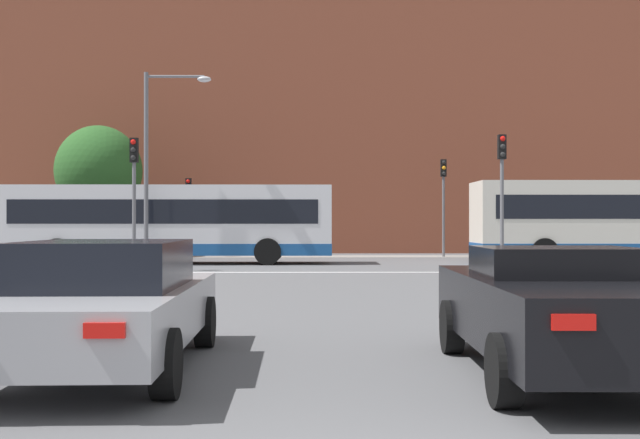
{
  "coord_description": "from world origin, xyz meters",
  "views": [
    {
      "loc": [
        -0.31,
        -3.74,
        1.58
      ],
      "look_at": [
        -0.04,
        26.47,
        1.69
      ],
      "focal_mm": 45.0,
      "sensor_mm": 36.0,
      "label": 1
    }
  ],
  "objects_px": {
    "bus_crossing_trailing": "(632,219)",
    "pedestrian_walking_east": "(120,235)",
    "car_saloon_left": "(105,303)",
    "bus_crossing_lead": "(169,222)",
    "car_roadster_right": "(560,308)",
    "pedestrian_waiting": "(155,237)",
    "street_lamp_junction": "(158,146)",
    "traffic_light_near_left": "(134,182)",
    "traffic_light_far_right": "(444,192)",
    "traffic_light_far_left": "(188,203)",
    "traffic_light_near_right": "(502,180)"
  },
  "relations": [
    {
      "from": "street_lamp_junction",
      "to": "pedestrian_waiting",
      "type": "xyz_separation_m",
      "value": [
        -1.69,
        7.98,
        -3.43
      ]
    },
    {
      "from": "bus_crossing_lead",
      "to": "street_lamp_junction",
      "type": "relative_size",
      "value": 1.78
    },
    {
      "from": "traffic_light_near_left",
      "to": "traffic_light_far_right",
      "type": "distance_m",
      "value": 15.93
    },
    {
      "from": "bus_crossing_trailing",
      "to": "car_saloon_left",
      "type": "bearing_deg",
      "value": -33.17
    },
    {
      "from": "car_saloon_left",
      "to": "bus_crossing_trailing",
      "type": "bearing_deg",
      "value": 55.73
    },
    {
      "from": "car_roadster_right",
      "to": "bus_crossing_trailing",
      "type": "bearing_deg",
      "value": 67.64
    },
    {
      "from": "bus_crossing_trailing",
      "to": "traffic_light_far_left",
      "type": "height_order",
      "value": "traffic_light_far_left"
    },
    {
      "from": "car_saloon_left",
      "to": "traffic_light_near_right",
      "type": "distance_m",
      "value": 19.39
    },
    {
      "from": "car_roadster_right",
      "to": "bus_crossing_trailing",
      "type": "distance_m",
      "value": 24.88
    },
    {
      "from": "bus_crossing_lead",
      "to": "street_lamp_junction",
      "type": "height_order",
      "value": "street_lamp_junction"
    },
    {
      "from": "bus_crossing_trailing",
      "to": "pedestrian_waiting",
      "type": "height_order",
      "value": "bus_crossing_trailing"
    },
    {
      "from": "bus_crossing_trailing",
      "to": "pedestrian_waiting",
      "type": "distance_m",
      "value": 20.64
    },
    {
      "from": "traffic_light_far_left",
      "to": "traffic_light_far_right",
      "type": "distance_m",
      "value": 11.76
    },
    {
      "from": "bus_crossing_lead",
      "to": "pedestrian_walking_east",
      "type": "xyz_separation_m",
      "value": [
        -3.45,
        6.6,
        -0.6
      ]
    },
    {
      "from": "traffic_light_near_left",
      "to": "traffic_light_far_left",
      "type": "bearing_deg",
      "value": 89.42
    },
    {
      "from": "street_lamp_junction",
      "to": "bus_crossing_lead",
      "type": "bearing_deg",
      "value": 87.5
    },
    {
      "from": "bus_crossing_lead",
      "to": "traffic_light_near_right",
      "type": "xyz_separation_m",
      "value": [
        11.69,
        -4.86,
        1.37
      ]
    },
    {
      "from": "street_lamp_junction",
      "to": "car_roadster_right",
      "type": "bearing_deg",
      "value": -68.67
    },
    {
      "from": "bus_crossing_lead",
      "to": "pedestrian_waiting",
      "type": "relative_size",
      "value": 7.94
    },
    {
      "from": "bus_crossing_lead",
      "to": "traffic_light_far_left",
      "type": "height_order",
      "value": "traffic_light_far_left"
    },
    {
      "from": "traffic_light_near_left",
      "to": "traffic_light_far_right",
      "type": "xyz_separation_m",
      "value": [
        11.86,
        10.64,
        0.09
      ]
    },
    {
      "from": "bus_crossing_trailing",
      "to": "pedestrian_waiting",
      "type": "bearing_deg",
      "value": -107.05
    },
    {
      "from": "car_roadster_right",
      "to": "pedestrian_walking_east",
      "type": "height_order",
      "value": "pedestrian_walking_east"
    },
    {
      "from": "car_saloon_left",
      "to": "pedestrian_waiting",
      "type": "relative_size",
      "value": 3.14
    },
    {
      "from": "pedestrian_walking_east",
      "to": "bus_crossing_lead",
      "type": "bearing_deg",
      "value": 5.04
    },
    {
      "from": "car_roadster_right",
      "to": "bus_crossing_trailing",
      "type": "relative_size",
      "value": 0.38
    },
    {
      "from": "bus_crossing_trailing",
      "to": "pedestrian_walking_east",
      "type": "height_order",
      "value": "bus_crossing_trailing"
    },
    {
      "from": "street_lamp_junction",
      "to": "pedestrian_walking_east",
      "type": "relative_size",
      "value": 4.12
    },
    {
      "from": "car_saloon_left",
      "to": "bus_crossing_lead",
      "type": "bearing_deg",
      "value": 97.38
    },
    {
      "from": "car_saloon_left",
      "to": "traffic_light_near_right",
      "type": "height_order",
      "value": "traffic_light_near_right"
    },
    {
      "from": "traffic_light_near_left",
      "to": "street_lamp_junction",
      "type": "relative_size",
      "value": 0.62
    },
    {
      "from": "traffic_light_near_left",
      "to": "traffic_light_near_right",
      "type": "bearing_deg",
      "value": -0.9
    },
    {
      "from": "bus_crossing_lead",
      "to": "traffic_light_near_left",
      "type": "distance_m",
      "value": 4.86
    },
    {
      "from": "car_roadster_right",
      "to": "pedestrian_walking_east",
      "type": "xyz_separation_m",
      "value": [
        -11.53,
        29.2,
        0.3
      ]
    },
    {
      "from": "car_saloon_left",
      "to": "bus_crossing_lead",
      "type": "height_order",
      "value": "bus_crossing_lead"
    },
    {
      "from": "pedestrian_waiting",
      "to": "street_lamp_junction",
      "type": "bearing_deg",
      "value": -20.24
    },
    {
      "from": "traffic_light_far_left",
      "to": "traffic_light_far_right",
      "type": "height_order",
      "value": "traffic_light_far_right"
    },
    {
      "from": "car_saloon_left",
      "to": "traffic_light_near_left",
      "type": "relative_size",
      "value": 1.14
    },
    {
      "from": "traffic_light_far_left",
      "to": "street_lamp_junction",
      "type": "distance_m",
      "value": 8.0
    },
    {
      "from": "traffic_light_far_right",
      "to": "traffic_light_near_right",
      "type": "bearing_deg",
      "value": -89.31
    },
    {
      "from": "traffic_light_far_left",
      "to": "bus_crossing_lead",
      "type": "bearing_deg",
      "value": -88.26
    },
    {
      "from": "car_roadster_right",
      "to": "bus_crossing_lead",
      "type": "xyz_separation_m",
      "value": [
        -8.08,
        22.6,
        0.9
      ]
    },
    {
      "from": "traffic_light_near_right",
      "to": "pedestrian_walking_east",
      "type": "bearing_deg",
      "value": 142.89
    },
    {
      "from": "traffic_light_far_right",
      "to": "pedestrian_waiting",
      "type": "bearing_deg",
      "value": 178.75
    },
    {
      "from": "car_roadster_right",
      "to": "traffic_light_near_left",
      "type": "distance_m",
      "value": 19.91
    },
    {
      "from": "bus_crossing_lead",
      "to": "bus_crossing_trailing",
      "type": "xyz_separation_m",
      "value": [
        17.96,
        0.21,
        0.1
      ]
    },
    {
      "from": "traffic_light_near_right",
      "to": "pedestrian_waiting",
      "type": "xyz_separation_m",
      "value": [
        -13.46,
        11.12,
        -2.06
      ]
    },
    {
      "from": "traffic_light_near_left",
      "to": "traffic_light_far_right",
      "type": "bearing_deg",
      "value": 41.91
    },
    {
      "from": "car_saloon_left",
      "to": "bus_crossing_trailing",
      "type": "relative_size",
      "value": 0.4
    },
    {
      "from": "car_roadster_right",
      "to": "traffic_light_far_right",
      "type": "bearing_deg",
      "value": 84.11
    }
  ]
}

